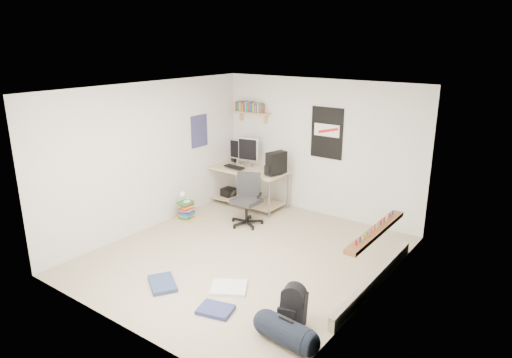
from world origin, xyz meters
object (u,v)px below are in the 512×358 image
Objects in this scene: book_stack at (187,211)px; office_chair at (246,198)px; duffel_bag at (286,332)px; desk at (245,187)px; backpack at (294,308)px.

office_chair is at bearing 22.19° from book_stack.
duffel_bag is 3.92m from book_stack.
duffel_bag is (3.00, -3.17, -0.22)m from desk.
office_chair is 1.17m from book_stack.
office_chair is at bearing 139.28° from duffel_bag.
office_chair reaches higher than backpack.
book_stack is at bearing 139.32° from backpack.
desk is at bearing 105.05° from office_chair.
backpack is at bearing 113.88° from duffel_bag.
desk reaches higher than duffel_bag.
office_chair is (0.65, -0.79, 0.12)m from desk.
book_stack is at bearing 177.82° from office_chair.
desk is 3.05× the size of duffel_bag.
duffel_bag is at bearing -85.45° from backpack.
desk is 1.89× the size of office_chair.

